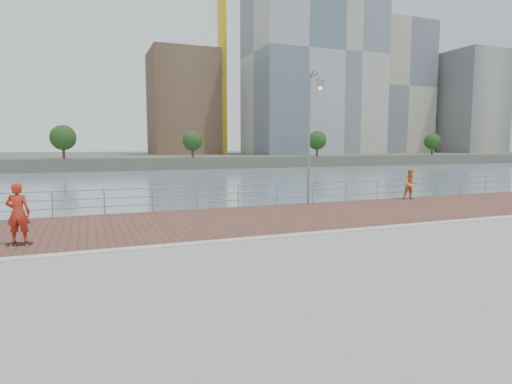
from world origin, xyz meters
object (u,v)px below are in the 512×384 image
object	(u,v)px
guardrail	(218,194)
bystander	(411,184)
skateboarder	(18,213)
street_lamp	(314,114)

from	to	relation	value
guardrail	bystander	size ratio (longest dim) A/B	23.19
skateboarder	bystander	size ratio (longest dim) A/B	1.08
guardrail	street_lamp	world-z (taller)	street_lamp
street_lamp	skateboarder	bearing A→B (deg)	-160.87
guardrail	bystander	xyz separation A→B (m)	(10.97, -0.65, 0.17)
street_lamp	skateboarder	distance (m)	13.52
guardrail	skateboarder	xyz separation A→B (m)	(-7.73, -5.25, 0.32)
street_lamp	bystander	bearing A→B (deg)	2.83
guardrail	bystander	distance (m)	10.99
guardrail	skateboarder	world-z (taller)	skateboarder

